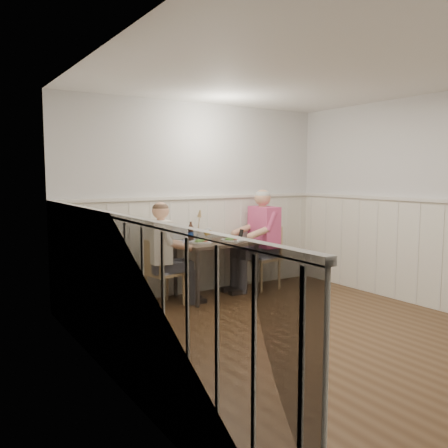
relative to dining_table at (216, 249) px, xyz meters
name	(u,v)px	position (x,y,z in m)	size (l,w,h in m)	color
ground_plane	(308,337)	(-0.04, -1.84, -0.65)	(4.50, 4.50, 0.00)	#472E19
room_shell	(310,186)	(-0.04, -1.84, 0.86)	(4.04, 4.54, 2.60)	silver
wainscot	(267,259)	(-0.04, -1.15, 0.03)	(4.00, 4.49, 1.34)	silver
dining_table	(216,249)	(0.00, 0.00, 0.00)	(1.00, 0.70, 0.75)	brown
chair_right	(264,255)	(0.86, 0.07, -0.17)	(0.48, 0.48, 0.89)	tan
chair_left	(162,270)	(-0.79, 0.01, -0.21)	(0.46, 0.46, 0.82)	tan
man_in_pink	(261,247)	(0.80, 0.06, -0.05)	(0.67, 0.47, 1.45)	#3F3F47
diner_cream	(162,262)	(-0.78, 0.01, -0.10)	(0.65, 0.46, 1.32)	#3F3F47
plate_man	(231,239)	(0.20, -0.06, 0.12)	(0.28, 0.28, 0.07)	white
plate_diner	(201,241)	(-0.23, -0.01, 0.12)	(0.30, 0.30, 0.07)	white
beer_glass_a	(209,232)	(0.01, 0.20, 0.20)	(0.06, 0.06, 0.16)	silver
beer_glass_b	(206,233)	(-0.06, 0.15, 0.20)	(0.06, 0.06, 0.16)	silver
beer_bottle	(191,232)	(-0.26, 0.21, 0.21)	(0.07, 0.07, 0.26)	black
rolled_napkin	(240,241)	(0.20, -0.27, 0.12)	(0.20, 0.13, 0.04)	white
grass_vase	(198,226)	(-0.14, 0.24, 0.29)	(0.05, 0.05, 0.43)	silver
gingham_mat	(186,241)	(-0.33, 0.20, 0.10)	(0.37, 0.31, 0.01)	#495EAA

